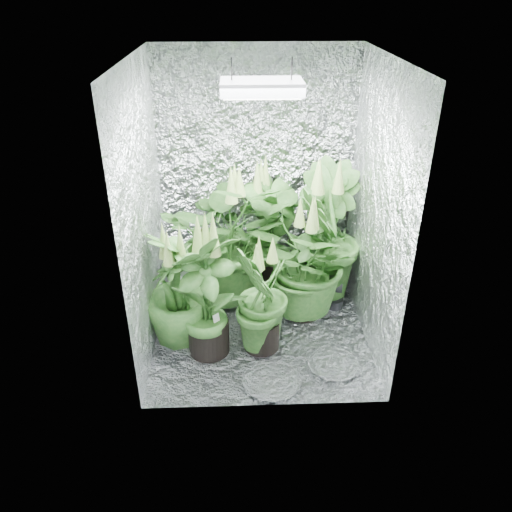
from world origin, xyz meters
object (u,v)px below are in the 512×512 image
(grow_lamp, at_px, (262,88))
(plant_a, at_px, (228,237))
(plant_f, at_px, (206,295))
(plant_d, at_px, (177,290))
(plant_g, at_px, (262,300))
(plant_e, at_px, (305,263))
(plant_b, at_px, (270,231))
(plant_c, at_px, (325,235))
(circulation_fan, at_px, (332,291))

(grow_lamp, distance_m, plant_a, 1.36)
(grow_lamp, bearing_deg, plant_f, -148.16)
(plant_a, bearing_deg, plant_d, -121.97)
(plant_d, xyz_separation_m, plant_g, (0.60, -0.10, -0.03))
(plant_a, xyz_separation_m, plant_e, (0.60, -0.27, -0.09))
(plant_d, height_order, plant_f, plant_f)
(plant_b, distance_m, plant_d, 1.04)
(plant_a, relative_size, plant_c, 0.97)
(circulation_fan, bearing_deg, plant_d, -151.34)
(grow_lamp, relative_size, plant_a, 0.41)
(plant_b, bearing_deg, circulation_fan, -36.01)
(plant_d, distance_m, plant_e, 1.00)
(plant_g, bearing_deg, plant_a, 109.96)
(plant_a, distance_m, plant_c, 0.79)
(grow_lamp, distance_m, plant_g, 1.43)
(plant_d, bearing_deg, plant_e, 17.29)
(plant_e, relative_size, plant_f, 1.02)
(plant_d, relative_size, plant_f, 0.90)
(plant_b, bearing_deg, plant_e, -61.78)
(plant_a, xyz_separation_m, plant_d, (-0.36, -0.57, -0.13))
(plant_b, bearing_deg, plant_d, -133.70)
(circulation_fan, bearing_deg, plant_f, -141.52)
(plant_g, bearing_deg, plant_b, 82.36)
(plant_b, xyz_separation_m, plant_g, (-0.11, -0.85, -0.12))
(grow_lamp, bearing_deg, plant_b, 80.00)
(grow_lamp, relative_size, plant_e, 0.45)
(plant_e, distance_m, plant_g, 0.54)
(plant_c, bearing_deg, plant_e, -124.32)
(plant_g, bearing_deg, circulation_fan, 39.13)
(plant_b, relative_size, plant_c, 0.93)
(plant_f, distance_m, plant_g, 0.40)
(plant_f, relative_size, circulation_fan, 3.11)
(plant_e, bearing_deg, plant_a, 155.51)
(plant_g, bearing_deg, plant_c, 51.17)
(grow_lamp, height_order, plant_e, grow_lamp)
(plant_a, distance_m, circulation_fan, 0.97)
(grow_lamp, xyz_separation_m, plant_d, (-0.60, -0.11, -1.38))
(plant_e, relative_size, plant_g, 1.20)
(grow_lamp, xyz_separation_m, plant_c, (0.55, 0.47, -1.25))
(plant_a, relative_size, circulation_fan, 3.47)
(grow_lamp, height_order, plant_f, grow_lamp)
(plant_f, bearing_deg, plant_c, 37.21)
(grow_lamp, xyz_separation_m, plant_e, (0.35, 0.19, -1.34))
(plant_e, height_order, circulation_fan, plant_e)
(plant_c, height_order, plant_e, plant_c)
(plant_b, relative_size, plant_d, 1.19)
(plant_e, distance_m, plant_f, 0.86)
(plant_c, relative_size, plant_e, 1.12)
(plant_a, relative_size, plant_d, 1.24)
(plant_c, xyz_separation_m, plant_f, (-0.93, -0.71, -0.09))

